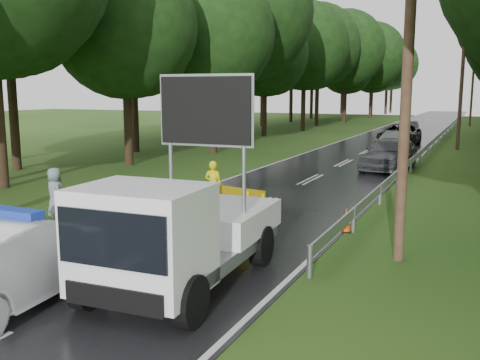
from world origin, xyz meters
The scene contains 20 objects.
ground centered at (0.00, 0.00, 0.00)m, with size 160.00×160.00×0.00m, color #1A4213.
road centered at (0.00, 30.00, 0.01)m, with size 7.00×140.00×0.02m, color black.
guardrail centered at (3.70, 29.67, 0.55)m, with size 0.12×60.06×0.70m.
utility_pole_near centered at (5.20, 2.00, 5.06)m, with size 1.40×0.24×10.00m.
utility_pole_mid centered at (5.20, 28.00, 5.06)m, with size 1.40×0.24×10.00m.
utility_pole_far centered at (5.20, 54.00, 5.06)m, with size 1.40×0.24×10.00m.
police_sedan centered at (-0.80, -3.47, 0.80)m, with size 2.11×4.98×1.76m.
work_truck centered at (1.54, -1.69, 1.12)m, with size 2.56×5.31×4.15m.
barrier centered at (0.08, 3.45, 0.84)m, with size 2.66×0.60×1.12m.
officer centered at (-1.16, 5.00, 0.81)m, with size 0.59×0.39×1.61m, color yellow.
civilian centered at (0.70, 0.62, 0.80)m, with size 0.78×0.61×1.61m, color navy.
bystander_right centered at (-5.00, 1.91, 0.78)m, with size 0.76×0.50×1.56m, color slate.
queue_car_first centered at (2.60, 16.46, 0.82)m, with size 1.94×4.82×1.64m, color #383B3F.
queue_car_second centered at (1.76, 22.89, 0.69)m, with size 1.93×4.76×1.38m, color #A3A6AB.
queue_car_third centered at (1.30, 28.89, 0.77)m, with size 2.54×5.51×1.53m, color black.
queue_car_fourth centered at (0.80, 37.05, 0.65)m, with size 1.38×3.96×1.31m, color #393B40.
cone_center centered at (-1.00, 0.00, 0.38)m, with size 0.37×0.37×0.79m.
cone_far centered at (0.82, 2.50, 0.40)m, with size 0.39×0.39×0.82m.
cone_left_mid centered at (-2.38, 0.50, 0.32)m, with size 0.31×0.31×0.66m.
cone_right centered at (3.50, 3.99, 0.33)m, with size 0.32×0.32×0.67m.
Camera 1 is at (6.84, -10.29, 3.85)m, focal length 40.00 mm.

